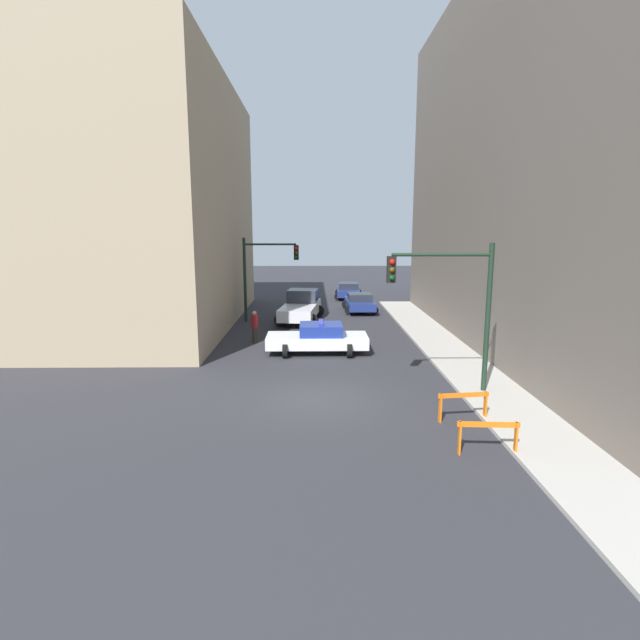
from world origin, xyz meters
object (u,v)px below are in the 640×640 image
white_truck (301,307)px  pedestrian_crossing (255,326)px  parked_car_mid (348,290)px  barrier_mid (463,402)px  parked_car_near (360,302)px  barrier_front (488,432)px  traffic_light_near (455,295)px  police_car (318,338)px  traffic_light_far (262,267)px

white_truck → pedestrian_crossing: size_ratio=3.38×
parked_car_mid → barrier_mid: size_ratio=2.76×
parked_car_near → barrier_front: (1.28, -22.33, -0.06)m
parked_car_near → pedestrian_crossing: size_ratio=2.61×
traffic_light_near → police_car: bearing=128.7°
barrier_mid → traffic_light_far: bearing=115.0°
traffic_light_far → white_truck: 3.44m
traffic_light_far → parked_car_mid: bearing=59.4°
police_car → white_truck: bearing=6.6°
white_truck → barrier_front: bearing=-67.2°
pedestrian_crossing → traffic_light_far: bearing=-68.6°
traffic_light_near → barrier_mid: (-0.34, -2.57, -2.91)m
white_truck → parked_car_near: white_truck is taller
traffic_light_far → white_truck: bearing=2.5°
parked_car_mid → parked_car_near: bearing=-83.8°
traffic_light_far → pedestrian_crossing: traffic_light_far is taller
traffic_light_near → parked_car_mid: traffic_light_near is taller
pedestrian_crossing → barrier_front: pedestrian_crossing is taller
traffic_light_near → parked_car_near: traffic_light_near is taller
traffic_light_near → police_car: traffic_light_near is taller
parked_car_mid → barrier_mid: (1.62, -26.77, -0.06)m
parked_car_near → white_truck: bearing=-140.8°
barrier_mid → pedestrian_crossing: bearing=125.5°
white_truck → barrier_front: (5.29, -18.92, -0.29)m
white_truck → traffic_light_far: bearing=-170.4°
traffic_light_far → parked_car_mid: size_ratio=1.18×
pedestrian_crossing → barrier_mid: (7.54, -10.57, -0.24)m
traffic_light_near → barrier_mid: bearing=-97.5°
barrier_front → parked_car_near: bearing=93.3°
parked_car_mid → pedestrian_crossing: (-5.92, -16.20, 0.19)m
traffic_light_near → barrier_front: 5.68m
pedestrian_crossing → white_truck: bearing=-90.1°
parked_car_near → traffic_light_far: bearing=-152.4°
barrier_front → barrier_mid: 2.29m
white_truck → parked_car_mid: (3.70, 10.15, -0.23)m
police_car → barrier_front: size_ratio=2.94×
pedestrian_crossing → barrier_front: (7.50, -12.86, -0.24)m
parked_car_near → parked_car_mid: bearing=91.4°
white_truck → parked_car_mid: white_truck is taller
parked_car_mid → barrier_front: parked_car_mid is taller
traffic_light_near → traffic_light_far: (-8.03, 13.96, -0.13)m
parked_car_near → parked_car_mid: (-0.31, 6.73, 0.00)m
traffic_light_near → parked_car_mid: (-1.96, 24.20, -2.86)m
barrier_front → parked_car_mid: bearing=93.1°
barrier_front → barrier_mid: same height
traffic_light_near → parked_car_near: bearing=95.4°
police_car → parked_car_near: police_car is taller
traffic_light_near → white_truck: (-5.67, 14.06, -2.62)m
police_car → pedestrian_crossing: size_ratio=2.84×
traffic_light_far → barrier_mid: traffic_light_far is taller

